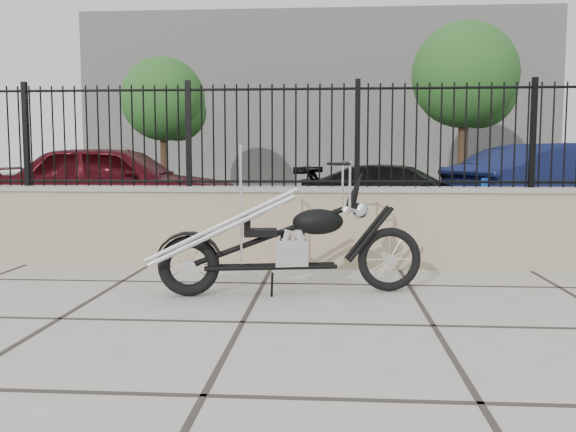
% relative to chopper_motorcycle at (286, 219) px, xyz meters
% --- Properties ---
extents(ground_plane, '(90.00, 90.00, 0.00)m').
position_rel_chopper_motorcycle_xyz_m(ground_plane, '(-0.27, -1.03, -0.72)').
color(ground_plane, '#99968E').
rests_on(ground_plane, ground).
extents(parking_lot, '(30.00, 30.00, 0.00)m').
position_rel_chopper_motorcycle_xyz_m(parking_lot, '(-0.27, 11.47, -0.72)').
color(parking_lot, black).
rests_on(parking_lot, ground).
extents(retaining_wall, '(14.00, 0.36, 0.96)m').
position_rel_chopper_motorcycle_xyz_m(retaining_wall, '(-0.27, 1.47, -0.24)').
color(retaining_wall, gray).
rests_on(retaining_wall, ground_plane).
extents(iron_fence, '(14.00, 0.08, 1.20)m').
position_rel_chopper_motorcycle_xyz_m(iron_fence, '(-0.27, 1.47, 0.84)').
color(iron_fence, black).
rests_on(iron_fence, retaining_wall).
extents(background_building, '(22.00, 6.00, 8.00)m').
position_rel_chopper_motorcycle_xyz_m(background_building, '(-0.27, 25.47, 3.28)').
color(background_building, beige).
rests_on(background_building, ground_plane).
extents(chopper_motorcycle, '(2.45, 0.83, 1.45)m').
position_rel_chopper_motorcycle_xyz_m(chopper_motorcycle, '(0.00, 0.00, 0.00)').
color(chopper_motorcycle, black).
rests_on(chopper_motorcycle, ground_plane).
extents(car_red, '(4.68, 2.01, 1.58)m').
position_rel_chopper_motorcycle_xyz_m(car_red, '(-3.63, 5.59, 0.06)').
color(car_red, '#41090F').
rests_on(car_red, parking_lot).
extents(car_black, '(4.25, 2.46, 1.16)m').
position_rel_chopper_motorcycle_xyz_m(car_black, '(1.79, 6.13, -0.15)').
color(car_black, black).
rests_on(car_black, parking_lot).
extents(car_blue, '(4.98, 3.50, 1.56)m').
position_rel_chopper_motorcycle_xyz_m(car_blue, '(4.94, 6.43, 0.05)').
color(car_blue, '#111840').
rests_on(car_blue, parking_lot).
extents(bollard_a, '(0.14, 0.14, 0.89)m').
position_rel_chopper_motorcycle_xyz_m(bollard_a, '(-1.63, 3.12, -0.28)').
color(bollard_a, '#0C20BD').
rests_on(bollard_a, ground_plane).
extents(bollard_b, '(0.14, 0.14, 0.97)m').
position_rel_chopper_motorcycle_xyz_m(bollard_b, '(2.85, 4.05, -0.24)').
color(bollard_b, '#0D2DCB').
rests_on(bollard_b, ground_plane).
extents(tree_left, '(2.92, 2.92, 4.92)m').
position_rel_chopper_motorcycle_xyz_m(tree_left, '(-5.46, 15.55, 2.72)').
color(tree_left, '#382619').
rests_on(tree_left, ground_plane).
extents(tree_right, '(3.57, 3.57, 6.02)m').
position_rel_chopper_motorcycle_xyz_m(tree_right, '(4.92, 15.57, 3.49)').
color(tree_right, '#382619').
rests_on(tree_right, ground_plane).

